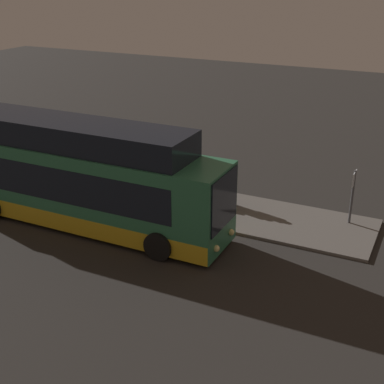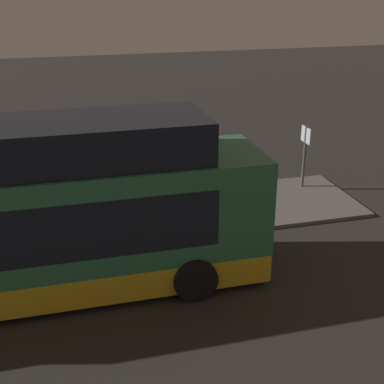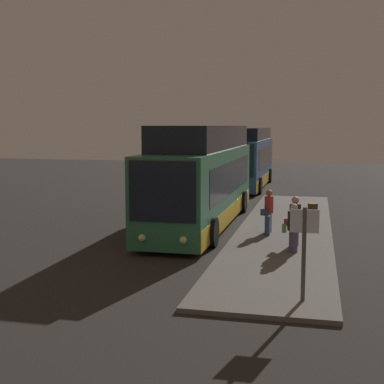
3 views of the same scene
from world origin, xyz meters
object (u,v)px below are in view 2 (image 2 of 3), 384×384
at_px(sign_post, 305,148).
at_px(suitcase, 94,217).
at_px(passenger_boarding, 73,203).
at_px(passenger_with_bags, 142,182).
at_px(passenger_waiting, 172,181).
at_px(bus_lead, 2,225).

bearing_deg(sign_post, suitcase, -168.59).
height_order(suitcase, sign_post, sign_post).
xyz_separation_m(passenger_boarding, passenger_with_bags, (2.18, 1.07, 0.02)).
relative_size(passenger_boarding, passenger_waiting, 1.03).
xyz_separation_m(passenger_with_bags, sign_post, (5.78, 0.45, 0.50)).
xyz_separation_m(bus_lead, passenger_boarding, (1.67, 2.92, -0.87)).
bearing_deg(sign_post, passenger_boarding, -169.23).
bearing_deg(sign_post, bus_lead, -155.26).
distance_m(passenger_boarding, sign_post, 8.12).
relative_size(passenger_with_bags, suitcase, 1.75).
bearing_deg(passenger_waiting, sign_post, -177.50).
height_order(passenger_waiting, sign_post, sign_post).
distance_m(passenger_waiting, passenger_with_bags, 0.95).
distance_m(passenger_with_bags, suitcase, 2.01).
distance_m(bus_lead, passenger_with_bags, 5.61).
distance_m(passenger_waiting, suitcase, 2.82).
bearing_deg(bus_lead, suitcase, 52.88).
xyz_separation_m(passenger_boarding, sign_post, (7.96, 1.51, 0.52)).
distance_m(bus_lead, passenger_boarding, 3.48).
xyz_separation_m(passenger_waiting, suitcase, (-2.58, -1.04, -0.47)).
height_order(bus_lead, passenger_with_bags, bus_lead).
bearing_deg(passenger_boarding, suitcase, 125.49).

